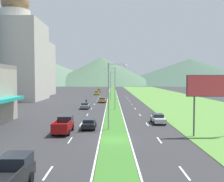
# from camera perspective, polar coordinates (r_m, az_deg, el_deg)

# --- Properties ---
(ground_plane) EXTENTS (600.00, 600.00, 0.00)m
(ground_plane) POSITION_cam_1_polar(r_m,az_deg,el_deg) (29.37, 0.37, -11.04)
(ground_plane) COLOR #2D2D30
(grass_median) EXTENTS (3.20, 240.00, 0.06)m
(grass_median) POSITION_cam_1_polar(r_m,az_deg,el_deg) (88.78, -0.06, -1.65)
(grass_median) COLOR #387028
(grass_median) RESTS_ON ground_plane
(grass_verge_right) EXTENTS (24.00, 240.00, 0.06)m
(grass_verge_right) POSITION_cam_1_polar(r_m,az_deg,el_deg) (91.21, 13.00, -1.61)
(grass_verge_right) COLOR #518438
(grass_verge_right) RESTS_ON ground_plane
(lane_dash_left_1) EXTENTS (0.16, 2.80, 0.01)m
(lane_dash_left_1) POSITION_cam_1_polar(r_m,az_deg,el_deg) (20.34, -14.54, -17.52)
(lane_dash_left_1) COLOR silver
(lane_dash_left_1) RESTS_ON ground_plane
(lane_dash_left_2) EXTENTS (0.16, 2.80, 0.01)m
(lane_dash_left_2) POSITION_cam_1_polar(r_m,az_deg,el_deg) (29.68, -9.71, -10.92)
(lane_dash_left_2) COLOR silver
(lane_dash_left_2) RESTS_ON ground_plane
(lane_dash_left_3) EXTENTS (0.16, 2.80, 0.01)m
(lane_dash_left_3) POSITION_cam_1_polar(r_m,az_deg,el_deg) (39.33, -7.31, -7.48)
(lane_dash_left_3) COLOR silver
(lane_dash_left_3) RESTS_ON ground_plane
(lane_dash_left_4) EXTENTS (0.16, 2.80, 0.01)m
(lane_dash_left_4) POSITION_cam_1_polar(r_m,az_deg,el_deg) (49.11, -5.88, -5.39)
(lane_dash_left_4) COLOR silver
(lane_dash_left_4) RESTS_ON ground_plane
(lane_dash_left_5) EXTENTS (0.16, 2.80, 0.01)m
(lane_dash_left_5) POSITION_cam_1_polar(r_m,az_deg,el_deg) (58.95, -4.93, -4.00)
(lane_dash_left_5) COLOR silver
(lane_dash_left_5) RESTS_ON ground_plane
(lane_dash_left_6) EXTENTS (0.16, 2.80, 0.01)m
(lane_dash_left_6) POSITION_cam_1_polar(r_m,az_deg,el_deg) (68.82, -4.25, -3.01)
(lane_dash_left_6) COLOR silver
(lane_dash_left_6) RESTS_ON ground_plane
(lane_dash_left_7) EXTENTS (0.16, 2.80, 0.01)m
(lane_dash_left_7) POSITION_cam_1_polar(r_m,az_deg,el_deg) (78.72, -3.75, -2.26)
(lane_dash_left_7) COLOR silver
(lane_dash_left_7) RESTS_ON ground_plane
(lane_dash_left_8) EXTENTS (0.16, 2.80, 0.01)m
(lane_dash_left_8) POSITION_cam_1_polar(r_m,az_deg,el_deg) (88.64, -3.36, -1.68)
(lane_dash_left_8) COLOR silver
(lane_dash_left_8) RESTS_ON ground_plane
(lane_dash_left_9) EXTENTS (0.16, 2.80, 0.01)m
(lane_dash_left_9) POSITION_cam_1_polar(r_m,az_deg,el_deg) (98.56, -3.04, -1.22)
(lane_dash_left_9) COLOR silver
(lane_dash_left_9) RESTS_ON ground_plane
(lane_dash_right_1) EXTENTS (0.16, 2.80, 0.01)m
(lane_dash_right_1) POSITION_cam_1_polar(r_m,az_deg,el_deg) (20.50, 15.81, -17.38)
(lane_dash_right_1) COLOR silver
(lane_dash_right_1) RESTS_ON ground_plane
(lane_dash_right_2) EXTENTS (0.16, 2.80, 0.01)m
(lane_dash_right_2) POSITION_cam_1_polar(r_m,az_deg,el_deg) (29.79, 10.41, -10.87)
(lane_dash_right_2) COLOR silver
(lane_dash_right_2) RESTS_ON ground_plane
(lane_dash_right_3) EXTENTS (0.16, 2.80, 0.01)m
(lane_dash_right_3) POSITION_cam_1_polar(r_m,az_deg,el_deg) (39.41, 7.70, -7.46)
(lane_dash_right_3) COLOR silver
(lane_dash_right_3) RESTS_ON ground_plane
(lane_dash_right_4) EXTENTS (0.16, 2.80, 0.01)m
(lane_dash_right_4) POSITION_cam_1_polar(r_m,az_deg,el_deg) (49.17, 6.09, -5.38)
(lane_dash_right_4) COLOR silver
(lane_dash_right_4) RESTS_ON ground_plane
(lane_dash_right_5) EXTENTS (0.16, 2.80, 0.01)m
(lane_dash_right_5) POSITION_cam_1_polar(r_m,az_deg,el_deg) (59.00, 5.02, -3.99)
(lane_dash_right_5) COLOR silver
(lane_dash_right_5) RESTS_ON ground_plane
(lane_dash_right_6) EXTENTS (0.16, 2.80, 0.01)m
(lane_dash_right_6) POSITION_cam_1_polar(r_m,az_deg,el_deg) (68.87, 4.26, -3.00)
(lane_dash_right_6) COLOR silver
(lane_dash_right_6) RESTS_ON ground_plane
(lane_dash_right_7) EXTENTS (0.16, 2.80, 0.01)m
(lane_dash_right_7) POSITION_cam_1_polar(r_m,az_deg,el_deg) (78.76, 3.68, -2.26)
(lane_dash_right_7) COLOR silver
(lane_dash_right_7) RESTS_ON ground_plane
(lane_dash_right_8) EXTENTS (0.16, 2.80, 0.01)m
(lane_dash_right_8) POSITION_cam_1_polar(r_m,az_deg,el_deg) (88.67, 3.24, -1.68)
(lane_dash_right_8) COLOR silver
(lane_dash_right_8) RESTS_ON ground_plane
(lane_dash_right_9) EXTENTS (0.16, 2.80, 0.01)m
(lane_dash_right_9) POSITION_cam_1_polar(r_m,az_deg,el_deg) (98.59, 2.89, -1.22)
(lane_dash_right_9) COLOR silver
(lane_dash_right_9) RESTS_ON ground_plane
(edge_line_median_left) EXTENTS (0.16, 240.00, 0.01)m
(edge_line_median_left) POSITION_cam_1_polar(r_m,az_deg,el_deg) (88.79, -1.19, -1.67)
(edge_line_median_left) COLOR silver
(edge_line_median_left) RESTS_ON ground_plane
(edge_line_median_right) EXTENTS (0.16, 240.00, 0.01)m
(edge_line_median_right) POSITION_cam_1_polar(r_m,az_deg,el_deg) (88.81, 1.07, -1.67)
(edge_line_median_right) COLOR silver
(edge_line_median_right) RESTS_ON ground_plane
(domed_building) EXTENTS (17.02, 17.02, 35.89)m
(domed_building) POSITION_cam_1_polar(r_m,az_deg,el_deg) (88.00, -21.10, 7.69)
(domed_building) COLOR #B7B2A8
(domed_building) RESTS_ON ground_plane
(midrise_colored) EXTENTS (12.29, 12.29, 21.95)m
(midrise_colored) POSITION_cam_1_polar(r_m,az_deg,el_deg) (113.20, -16.62, 4.75)
(midrise_colored) COLOR #B7B2A8
(midrise_colored) RESTS_ON ground_plane
(hill_far_left) EXTENTS (174.41, 174.41, 34.69)m
(hill_far_left) POSITION_cam_1_polar(r_m,az_deg,el_deg) (301.45, -18.10, 4.71)
(hill_far_left) COLOR #516B56
(hill_far_left) RESTS_ON ground_plane
(hill_far_center) EXTENTS (120.07, 120.07, 29.45)m
(hill_far_center) POSITION_cam_1_polar(r_m,az_deg,el_deg) (269.87, -2.65, 4.52)
(hill_far_center) COLOR #47664C
(hill_far_center) RESTS_ON ground_plane
(hill_far_right) EXTENTS (178.07, 178.07, 29.65)m
(hill_far_right) POSITION_cam_1_polar(r_m,az_deg,el_deg) (306.63, 17.00, 4.22)
(hill_far_right) COLOR #3D5647
(hill_far_right) RESTS_ON ground_plane
(street_lamp_near) EXTENTS (2.67, 0.28, 9.16)m
(street_lamp_near) POSITION_cam_1_polar(r_m,az_deg,el_deg) (34.09, -0.59, -0.18)
(street_lamp_near) COLOR #99999E
(street_lamp_near) RESTS_ON ground_plane
(street_lamp_mid) EXTENTS (3.13, 0.46, 9.47)m
(street_lamp_mid) POSITION_cam_1_polar(r_m,az_deg,el_deg) (56.63, 0.08, 1.26)
(street_lamp_mid) COLOR #99999E
(street_lamp_mid) RESTS_ON ground_plane
(street_lamp_far) EXTENTS (2.87, 0.38, 9.18)m
(street_lamp_far) POSITION_cam_1_polar(r_m,az_deg,el_deg) (79.27, -0.38, 1.60)
(street_lamp_far) COLOR #99999E
(street_lamp_far) RESTS_ON ground_plane
(billboard_roadside) EXTENTS (6.15, 0.28, 7.48)m
(billboard_roadside) POSITION_cam_1_polar(r_m,az_deg,el_deg) (32.56, 21.41, 0.46)
(billboard_roadside) COLOR #4C4C51
(billboard_roadside) RESTS_ON ground_plane
(car_0) EXTENTS (1.93, 4.19, 1.53)m
(car_0) POSITION_cam_1_polar(r_m,az_deg,el_deg) (128.52, -3.25, 0.09)
(car_0) COLOR yellow
(car_0) RESTS_ON ground_plane
(car_1) EXTENTS (1.92, 4.50, 1.47)m
(car_1) POSITION_cam_1_polar(r_m,az_deg,el_deg) (40.46, 10.13, -6.14)
(car_1) COLOR #B2B2B7
(car_1) RESTS_ON ground_plane
(car_2) EXTENTS (1.97, 4.04, 1.39)m
(car_2) POSITION_cam_1_polar(r_m,az_deg,el_deg) (73.36, -2.48, -2.07)
(car_2) COLOR #C6842D
(car_2) RESTS_ON ground_plane
(car_3) EXTENTS (1.91, 4.54, 1.53)m
(car_3) POSITION_cam_1_polar(r_m,az_deg,el_deg) (107.85, -3.74, -0.46)
(car_3) COLOR yellow
(car_3) RESTS_ON ground_plane
(car_4) EXTENTS (1.87, 4.16, 1.38)m
(car_4) POSITION_cam_1_polar(r_m,az_deg,el_deg) (35.79, -5.47, -7.35)
(car_4) COLOR black
(car_4) RESTS_ON ground_plane
(car_5) EXTENTS (1.91, 4.59, 1.38)m
(car_5) POSITION_cam_1_polar(r_m,az_deg,el_deg) (59.03, -6.36, -3.30)
(car_5) COLOR slate
(car_5) RESTS_ON ground_plane
(pickup_truck_0) EXTENTS (2.18, 5.40, 2.00)m
(pickup_truck_0) POSITION_cam_1_polar(r_m,az_deg,el_deg) (17.64, -22.70, -17.52)
(pickup_truck_0) COLOR black
(pickup_truck_0) RESTS_ON ground_plane
(pickup_truck_1) EXTENTS (2.18, 5.40, 2.00)m
(pickup_truck_1) POSITION_cam_1_polar(r_m,az_deg,el_deg) (33.75, -11.11, -7.55)
(pickup_truck_1) COLOR maroon
(pickup_truck_1) RESTS_ON ground_plane
(motorcycle_rider) EXTENTS (0.36, 2.00, 1.80)m
(motorcycle_rider) POSITION_cam_1_polar(r_m,az_deg,el_deg) (64.92, -6.09, -2.71)
(motorcycle_rider) COLOR black
(motorcycle_rider) RESTS_ON ground_plane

